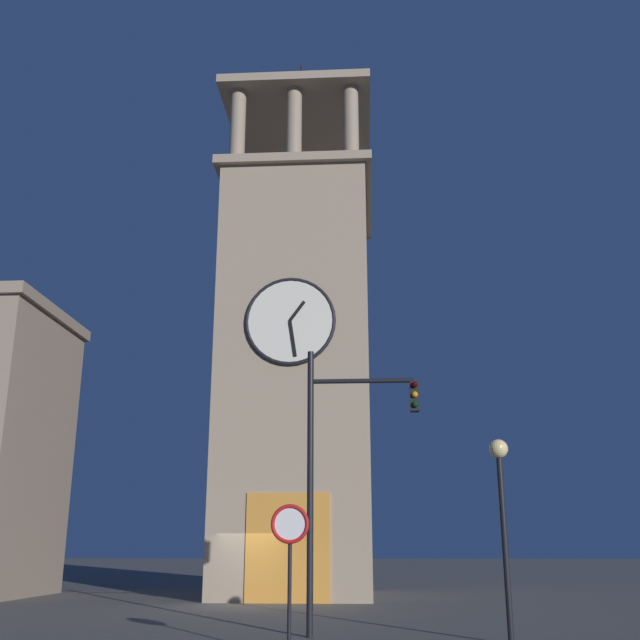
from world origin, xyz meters
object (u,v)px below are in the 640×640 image
object	(u,v)px
clocktower	(299,372)
street_lamp	(502,495)
no_horn_sign	(290,536)
traffic_signal_mid	(341,451)

from	to	relation	value
clocktower	street_lamp	size ratio (longest dim) A/B	5.87
no_horn_sign	street_lamp	bearing A→B (deg)	-154.12
traffic_signal_mid	street_lamp	xyz separation A→B (m)	(-3.71, 0.93, -1.14)
street_lamp	no_horn_sign	xyz separation A→B (m)	(4.65, 2.26, -0.91)
traffic_signal_mid	street_lamp	distance (m)	3.99
traffic_signal_mid	no_horn_sign	size ratio (longest dim) A/B	2.40
traffic_signal_mid	street_lamp	size ratio (longest dim) A/B	1.55
traffic_signal_mid	street_lamp	bearing A→B (deg)	165.90
clocktower	no_horn_sign	world-z (taller)	clocktower
street_lamp	no_horn_sign	distance (m)	5.25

